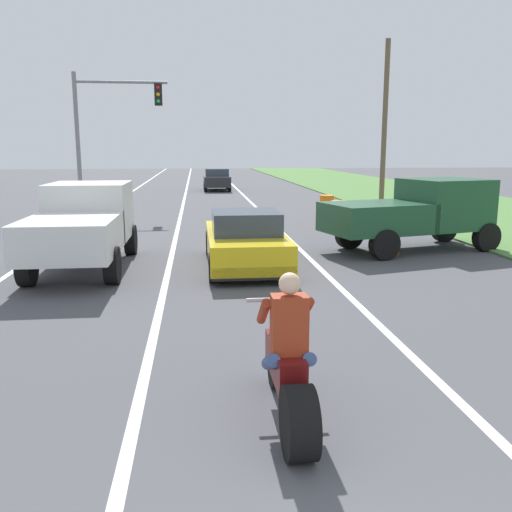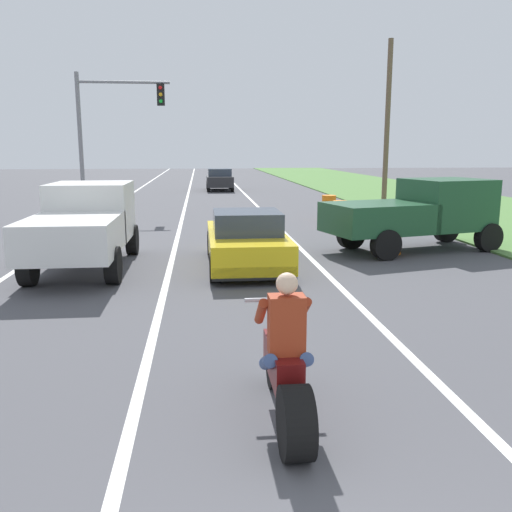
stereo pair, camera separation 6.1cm
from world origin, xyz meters
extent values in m
cube|color=white|center=(-5.40, 20.00, 0.00)|extent=(0.14, 120.00, 0.01)
cube|color=white|center=(1.80, 20.00, 0.00)|extent=(0.14, 120.00, 0.01)
cube|color=white|center=(-1.80, 20.00, 0.00)|extent=(0.14, 120.00, 0.01)
cube|color=#517F3D|center=(11.92, 20.00, 0.03)|extent=(10.00, 120.00, 0.06)
cylinder|color=black|center=(-0.21, 2.82, 0.35)|extent=(0.28, 0.69, 0.69)
cylinder|color=black|center=(-0.21, 4.37, 0.31)|extent=(0.12, 0.63, 0.63)
cube|color=#590F0F|center=(-0.21, 3.64, 0.61)|extent=(0.28, 1.10, 0.36)
cylinder|color=#B2B2B7|center=(-0.21, 4.29, 0.68)|extent=(0.08, 0.36, 0.73)
cylinder|color=#A5A5AA|center=(-0.21, 4.27, 1.11)|extent=(0.70, 0.05, 0.05)
cube|color=#993319|center=(-0.21, 3.41, 1.09)|extent=(0.36, 0.24, 0.60)
sphere|color=beige|center=(-0.21, 3.41, 1.51)|extent=(0.22, 0.22, 0.22)
cylinder|color=#384C7A|center=(-0.39, 3.44, 0.69)|extent=(0.14, 0.47, 0.32)
cylinder|color=#993319|center=(-0.43, 3.71, 1.14)|extent=(0.10, 0.51, 0.40)
cylinder|color=#384C7A|center=(-0.03, 3.44, 0.69)|extent=(0.14, 0.47, 0.32)
cylinder|color=#993319|center=(0.01, 3.71, 1.14)|extent=(0.10, 0.51, 0.40)
cube|color=yellow|center=(0.05, 11.27, 0.53)|extent=(1.80, 4.30, 0.64)
cube|color=#333D4C|center=(0.05, 11.07, 1.11)|extent=(1.56, 1.70, 0.52)
cube|color=black|center=(0.05, 9.22, 0.29)|extent=(1.76, 0.20, 0.28)
cylinder|color=black|center=(-0.75, 12.87, 0.32)|extent=(0.24, 0.64, 0.64)
cylinder|color=black|center=(0.85, 12.87, 0.32)|extent=(0.24, 0.64, 0.64)
cylinder|color=black|center=(-0.75, 9.67, 0.32)|extent=(0.24, 0.64, 0.64)
cylinder|color=black|center=(0.85, 9.67, 0.32)|extent=(0.24, 0.64, 0.64)
cube|color=silver|center=(-3.77, 12.33, 1.28)|extent=(1.90, 2.10, 1.40)
cube|color=#333D4C|center=(-3.77, 12.68, 1.67)|extent=(1.67, 0.29, 0.57)
cube|color=silver|center=(-3.77, 10.08, 0.98)|extent=(1.90, 2.70, 0.80)
cylinder|color=black|center=(-4.64, 13.13, 0.40)|extent=(0.28, 0.80, 0.80)
cylinder|color=black|center=(-2.90, 13.13, 0.40)|extent=(0.28, 0.80, 0.80)
cylinder|color=black|center=(-4.64, 9.78, 0.40)|extent=(0.28, 0.80, 0.80)
cylinder|color=black|center=(-2.90, 9.78, 0.40)|extent=(0.28, 0.80, 0.80)
cube|color=#1E4C2D|center=(5.91, 13.13, 1.28)|extent=(2.52, 2.38, 1.40)
cube|color=#333D4C|center=(6.25, 13.22, 1.67)|extent=(0.71, 1.69, 0.57)
cube|color=#1E4C2D|center=(3.74, 12.55, 0.98)|extent=(3.10, 2.53, 0.80)
cylinder|color=black|center=(6.46, 14.18, 0.40)|extent=(0.85, 0.48, 0.80)
cylinder|color=black|center=(6.91, 12.50, 0.40)|extent=(0.85, 0.48, 0.80)
cylinder|color=black|center=(3.22, 13.31, 0.40)|extent=(0.85, 0.48, 0.80)
cylinder|color=black|center=(3.67, 11.63, 0.40)|extent=(0.85, 0.48, 0.80)
cylinder|color=gray|center=(-6.12, 22.87, 3.00)|extent=(0.18, 0.18, 6.00)
cylinder|color=gray|center=(-4.18, 22.87, 5.60)|extent=(3.88, 0.12, 0.12)
cube|color=black|center=(-2.64, 22.87, 5.10)|extent=(0.32, 0.24, 0.90)
sphere|color=red|center=(-2.64, 22.73, 5.38)|extent=(0.16, 0.16, 0.16)
sphere|color=orange|center=(-2.64, 22.73, 5.10)|extent=(0.16, 0.16, 0.16)
sphere|color=green|center=(-2.64, 22.73, 4.82)|extent=(0.16, 0.16, 0.16)
cylinder|color=brown|center=(7.81, 23.93, 3.90)|extent=(0.24, 0.24, 7.79)
cylinder|color=orange|center=(4.10, 12.46, 0.50)|extent=(0.56, 0.56, 1.00)
cylinder|color=white|center=(4.10, 12.46, 0.70)|extent=(0.58, 0.58, 0.10)
cylinder|color=white|center=(4.10, 12.46, 0.35)|extent=(0.58, 0.58, 0.10)
cylinder|color=orange|center=(3.95, 17.30, 0.50)|extent=(0.56, 0.56, 1.00)
cylinder|color=white|center=(3.95, 17.30, 0.70)|extent=(0.58, 0.58, 0.10)
cylinder|color=white|center=(3.95, 17.30, 0.35)|extent=(0.58, 0.58, 0.10)
cylinder|color=orange|center=(4.08, 19.68, 0.50)|extent=(0.56, 0.56, 1.00)
cylinder|color=white|center=(4.08, 19.68, 0.70)|extent=(0.58, 0.58, 0.10)
cylinder|color=white|center=(4.08, 19.68, 0.35)|extent=(0.58, 0.58, 0.10)
cube|color=#262628|center=(0.32, 36.35, 0.65)|extent=(1.76, 4.00, 0.70)
cube|color=#333D4C|center=(0.32, 36.15, 1.25)|extent=(1.56, 2.00, 0.50)
cylinder|color=black|center=(-0.48, 37.75, 0.30)|extent=(0.20, 0.60, 0.60)
cylinder|color=black|center=(1.12, 37.75, 0.30)|extent=(0.20, 0.60, 0.60)
cylinder|color=black|center=(-0.48, 34.95, 0.30)|extent=(0.20, 0.60, 0.60)
cylinder|color=black|center=(1.12, 34.95, 0.30)|extent=(0.20, 0.60, 0.60)
camera|label=1|loc=(-1.10, -1.71, 2.80)|focal=38.29mm
camera|label=2|loc=(-1.04, -1.72, 2.80)|focal=38.29mm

